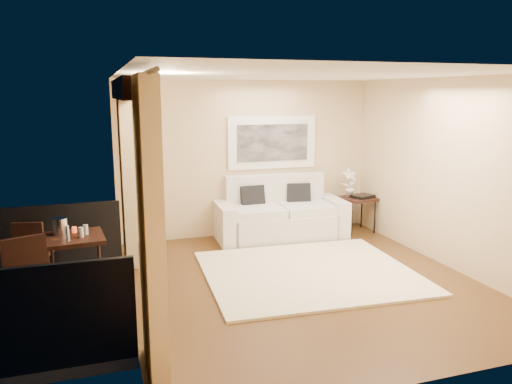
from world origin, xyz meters
TOP-DOWN VIEW (x-y plane):
  - floor at (0.00, 0.00)m, footprint 5.00×5.00m
  - room_shell at (-2.13, 0.00)m, footprint 5.00×6.40m
  - balcony at (-3.31, 0.00)m, footprint 1.81×2.60m
  - curtains at (-2.11, 0.00)m, footprint 0.16×4.80m
  - artwork at (0.46, 2.46)m, footprint 1.62×0.07m
  - rug at (0.21, 0.26)m, footprint 2.98×2.63m
  - sofa at (0.46, 2.10)m, footprint 2.26×1.06m
  - side_table at (1.93, 2.00)m, footprint 0.69×0.69m
  - tray at (2.00, 1.95)m, footprint 0.45×0.39m
  - orchid at (1.81, 2.10)m, footprint 0.28×0.20m
  - bistro_table at (-2.83, 0.31)m, footprint 0.74×0.74m
  - balcony_chair_far at (-3.38, 0.91)m, footprint 0.46×0.47m
  - balcony_chair_near at (-3.26, -0.43)m, footprint 0.56×0.57m
  - ice_bucket at (-2.98, 0.45)m, footprint 0.18×0.18m
  - candle at (-2.83, 0.48)m, footprint 0.06×0.06m
  - vase at (-2.88, 0.13)m, footprint 0.04×0.04m
  - glass_a at (-2.74, 0.24)m, footprint 0.06×0.06m
  - glass_b at (-2.69, 0.35)m, footprint 0.06×0.06m

SIDE VIEW (x-z plane):
  - floor at x=0.00m, z-range 0.00..0.00m
  - rug at x=0.21m, z-range 0.00..0.04m
  - balcony at x=-3.31m, z-range -0.41..0.76m
  - sofa at x=0.46m, z-range -0.16..0.91m
  - balcony_chair_far at x=-3.38m, z-range 0.07..0.95m
  - side_table at x=1.93m, z-range 0.26..0.89m
  - balcony_chair_near at x=-3.26m, z-range 0.08..1.10m
  - tray at x=2.00m, z-range 0.63..0.68m
  - bistro_table at x=-2.83m, z-range 0.32..1.12m
  - candle at x=-2.83m, z-range 0.80..0.87m
  - glass_a at x=-2.74m, z-range 0.80..0.92m
  - glass_b at x=-2.69m, z-range 0.80..0.92m
  - orchid at x=1.81m, z-range 0.63..1.15m
  - vase at x=-2.88m, z-range 0.80..0.98m
  - ice_bucket at x=-2.98m, z-range 0.80..1.00m
  - curtains at x=-2.11m, z-range 0.02..2.66m
  - artwork at x=0.46m, z-range 1.16..2.08m
  - room_shell at x=-2.13m, z-range 0.02..5.02m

